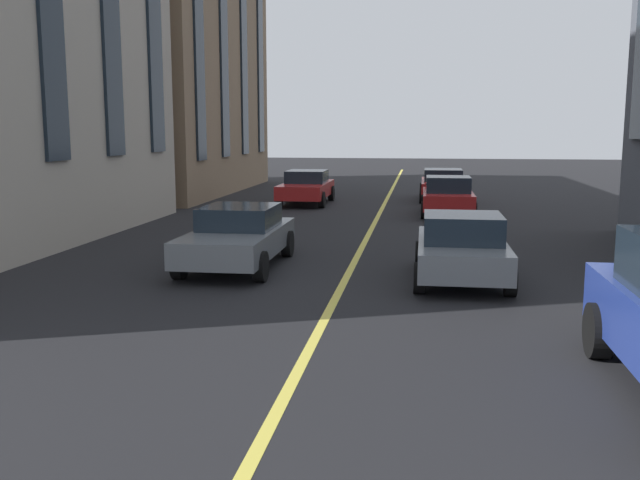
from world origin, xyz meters
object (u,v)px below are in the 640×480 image
at_px(car_grey_near, 462,247).
at_px(car_grey_trailing, 238,236).
at_px(car_red_parked_b, 448,196).
at_px(car_red_far, 443,184).
at_px(car_red_parked_a, 306,187).

bearing_deg(car_grey_near, car_grey_trailing, 80.40).
bearing_deg(car_red_parked_b, car_grey_near, 179.56).
bearing_deg(car_grey_trailing, car_red_parked_b, -25.60).
bearing_deg(car_red_far, car_red_parked_a, 110.37).
distance_m(car_grey_near, car_red_parked_a, 15.42).
relative_size(car_red_parked_b, car_grey_trailing, 0.89).
distance_m(car_red_parked_b, car_red_far, 5.19).
height_order(car_grey_near, car_red_parked_a, car_grey_near).
xyz_separation_m(car_grey_near, car_red_parked_a, (14.37, 5.59, 0.00)).
bearing_deg(car_red_parked_a, car_grey_near, -158.76).
distance_m(car_red_parked_b, car_red_parked_a, 6.46).
relative_size(car_red_parked_b, car_grey_near, 1.00).
bearing_deg(car_red_parked_b, car_grey_trailing, 154.40).
bearing_deg(car_red_far, car_grey_near, 179.87).
bearing_deg(car_red_parked_a, car_red_far, -69.63).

